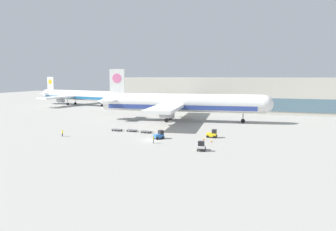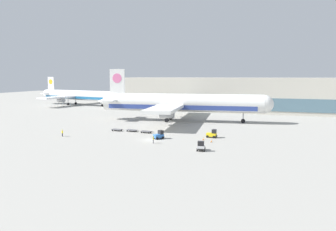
# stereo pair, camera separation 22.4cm
# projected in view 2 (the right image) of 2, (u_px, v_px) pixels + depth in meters

# --- Properties ---
(ground_plane) EXTENTS (400.00, 400.00, 0.00)m
(ground_plane) POSITION_uv_depth(u_px,v_px,m) (150.00, 140.00, 75.78)
(ground_plane) COLOR #9E9B93
(terminal_building) EXTENTS (90.00, 18.20, 14.00)m
(terminal_building) POSITION_uv_depth(u_px,v_px,m) (229.00, 94.00, 137.50)
(terminal_building) COLOR #BCB7A8
(terminal_building) RESTS_ON ground_plane
(airplane_main) EXTENTS (57.98, 48.61, 17.00)m
(airplane_main) POSITION_uv_depth(u_px,v_px,m) (179.00, 103.00, 106.46)
(airplane_main) COLOR white
(airplane_main) RESTS_ON ground_plane
(airplane_distant) EXTENTS (48.02, 40.53, 14.16)m
(airplane_distant) POSITION_uv_depth(u_px,v_px,m) (76.00, 95.00, 165.65)
(airplane_distant) COLOR white
(airplane_distant) RESTS_ON ground_plane
(baggage_tug_foreground) EXTENTS (2.64, 2.80, 2.00)m
(baggage_tug_foreground) POSITION_uv_depth(u_px,v_px,m) (159.00, 135.00, 77.02)
(baggage_tug_foreground) COLOR #2D66B7
(baggage_tug_foreground) RESTS_ON ground_plane
(baggage_tug_mid) EXTENTS (2.54, 1.78, 2.00)m
(baggage_tug_mid) POSITION_uv_depth(u_px,v_px,m) (212.00, 134.00, 78.59)
(baggage_tug_mid) COLOR yellow
(baggage_tug_mid) RESTS_ON ground_plane
(baggage_tug_far) EXTENTS (1.96, 2.64, 2.00)m
(baggage_tug_far) POSITION_uv_depth(u_px,v_px,m) (201.00, 146.00, 64.84)
(baggage_tug_far) COLOR silver
(baggage_tug_far) RESTS_ON ground_plane
(baggage_dolly_lead) EXTENTS (3.75, 1.71, 0.48)m
(baggage_dolly_lead) POSITION_uv_depth(u_px,v_px,m) (117.00, 129.00, 88.12)
(baggage_dolly_lead) COLOR #56565B
(baggage_dolly_lead) RESTS_ON ground_plane
(baggage_dolly_second) EXTENTS (3.75, 1.71, 0.48)m
(baggage_dolly_second) POSITION_uv_depth(u_px,v_px,m) (132.00, 130.00, 87.18)
(baggage_dolly_second) COLOR #56565B
(baggage_dolly_second) RESTS_ON ground_plane
(baggage_dolly_third) EXTENTS (3.75, 1.71, 0.48)m
(baggage_dolly_third) POSITION_uv_depth(u_px,v_px,m) (146.00, 131.00, 85.06)
(baggage_dolly_third) COLOR #56565B
(baggage_dolly_third) RESTS_ON ground_plane
(ground_crew_near) EXTENTS (0.34, 0.54, 1.74)m
(ground_crew_near) POSITION_uv_depth(u_px,v_px,m) (153.00, 139.00, 71.88)
(ground_crew_near) COLOR black
(ground_crew_near) RESTS_ON ground_plane
(ground_crew_far) EXTENTS (0.49, 0.38, 1.69)m
(ground_crew_far) POSITION_uv_depth(u_px,v_px,m) (62.00, 132.00, 80.02)
(ground_crew_far) COLOR black
(ground_crew_far) RESTS_ON ground_plane
(traffic_cone_near) EXTENTS (0.40, 0.40, 0.61)m
(traffic_cone_near) POSITION_uv_depth(u_px,v_px,m) (211.00, 141.00, 73.18)
(traffic_cone_near) COLOR black
(traffic_cone_near) RESTS_ON ground_plane
(traffic_cone_far) EXTENTS (0.40, 0.40, 0.67)m
(traffic_cone_far) POSITION_uv_depth(u_px,v_px,m) (203.00, 139.00, 75.51)
(traffic_cone_far) COLOR black
(traffic_cone_far) RESTS_ON ground_plane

